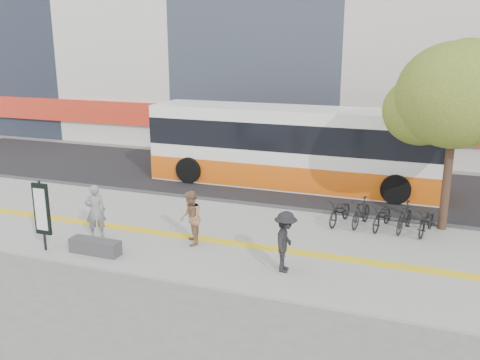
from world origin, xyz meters
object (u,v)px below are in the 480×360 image
(signboard, at_px, (42,210))
(bus, at_px, (294,149))
(street_tree, at_px, (455,98))
(pedestrian_tan, at_px, (191,218))
(seated_woman, at_px, (95,211))
(bench, at_px, (95,247))
(pedestrian_dark, at_px, (285,242))

(signboard, xyz_separation_m, bus, (5.19, 10.01, 0.30))
(street_tree, height_order, pedestrian_tan, street_tree)
(pedestrian_tan, bearing_deg, signboard, -90.88)
(signboard, relative_size, pedestrian_tan, 1.27)
(street_tree, relative_size, bus, 0.49)
(bus, bearing_deg, seated_woman, -117.32)
(bench, relative_size, seated_woman, 0.91)
(pedestrian_dark, bearing_deg, seated_woman, 81.03)
(bench, height_order, bus, bus)
(seated_woman, distance_m, pedestrian_tan, 3.21)
(bench, xyz_separation_m, pedestrian_dark, (5.66, 0.81, 0.64))
(bench, distance_m, signboard, 1.94)
(bench, height_order, seated_woman, seated_woman)
(signboard, xyz_separation_m, pedestrian_dark, (7.26, 1.11, -0.42))
(street_tree, xyz_separation_m, pedestrian_dark, (-4.12, -5.21, -3.57))
(street_tree, xyz_separation_m, seated_woman, (-10.58, -4.81, -3.56))
(bus, bearing_deg, bench, -110.30)
(street_tree, xyz_separation_m, bus, (-6.19, 3.68, -2.84))
(bench, distance_m, bus, 10.43)
(street_tree, bearing_deg, signboard, -150.93)
(bus, relative_size, seated_woman, 7.32)
(bus, xyz_separation_m, pedestrian_dark, (2.08, -8.89, -0.73))
(street_tree, bearing_deg, bus, 149.29)
(bus, distance_m, seated_woman, 9.58)
(bus, bearing_deg, signboard, -117.40)
(bench, height_order, pedestrian_tan, pedestrian_tan)
(seated_woman, relative_size, pedestrian_dark, 1.02)
(signboard, bearing_deg, street_tree, 29.07)
(seated_woman, xyz_separation_m, pedestrian_dark, (6.46, -0.40, -0.01))
(bench, bearing_deg, pedestrian_tan, 35.36)
(seated_woman, height_order, pedestrian_tan, seated_woman)
(street_tree, distance_m, pedestrian_tan, 9.30)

